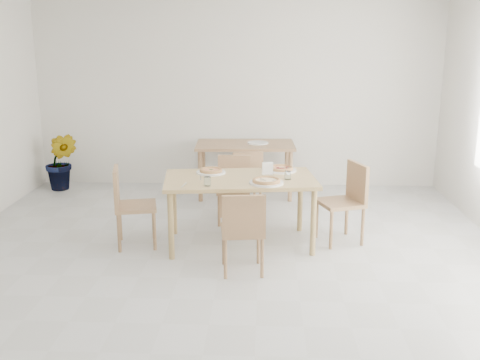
{
  "coord_description": "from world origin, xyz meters",
  "views": [
    {
      "loc": [
        0.43,
        -4.88,
        2.22
      ],
      "look_at": [
        0.17,
        0.93,
        0.72
      ],
      "focal_mm": 42.0,
      "sensor_mm": 36.0,
      "label": 1
    }
  ],
  "objects_px": {
    "chair_west": "(128,201)",
    "chair_back_n": "(247,149)",
    "main_table": "(240,185)",
    "chair_north": "(234,184)",
    "chair_south": "(243,227)",
    "chair_east": "(347,197)",
    "napkin_holder": "(268,169)",
    "tumbler_a": "(288,175)",
    "plate_margherita": "(211,172)",
    "plate_mushroom": "(266,183)",
    "second_table": "(245,150)",
    "pizza_mushroom": "(266,181)",
    "chair_back_s": "(246,176)",
    "pizza_margherita": "(211,170)",
    "plate_empty": "(258,143)",
    "plate_pepperoni": "(281,170)",
    "pizza_pepperoni": "(281,168)",
    "potted_plant": "(61,162)",
    "tumbler_b": "(207,181)"
  },
  "relations": [
    {
      "from": "chair_west",
      "to": "plate_mushroom",
      "type": "distance_m",
      "value": 1.51
    },
    {
      "from": "plate_margherita",
      "to": "pizza_margherita",
      "type": "height_order",
      "value": "pizza_margherita"
    },
    {
      "from": "plate_margherita",
      "to": "plate_empty",
      "type": "bearing_deg",
      "value": 74.63
    },
    {
      "from": "chair_south",
      "to": "plate_mushroom",
      "type": "xyz_separation_m",
      "value": [
        0.22,
        0.58,
        0.29
      ]
    },
    {
      "from": "tumbler_b",
      "to": "potted_plant",
      "type": "height_order",
      "value": "potted_plant"
    },
    {
      "from": "plate_pepperoni",
      "to": "second_table",
      "type": "bearing_deg",
      "value": 105.7
    },
    {
      "from": "plate_margherita",
      "to": "plate_empty",
      "type": "xyz_separation_m",
      "value": [
        0.49,
        1.79,
        0.0
      ]
    },
    {
      "from": "chair_west",
      "to": "plate_mushroom",
      "type": "height_order",
      "value": "chair_west"
    },
    {
      "from": "chair_south",
      "to": "chair_west",
      "type": "bearing_deg",
      "value": -35.78
    },
    {
      "from": "plate_margherita",
      "to": "napkin_holder",
      "type": "height_order",
      "value": "napkin_holder"
    },
    {
      "from": "plate_margherita",
      "to": "chair_back_n",
      "type": "bearing_deg",
      "value": 82.94
    },
    {
      "from": "napkin_holder",
      "to": "tumbler_a",
      "type": "bearing_deg",
      "value": -46.17
    },
    {
      "from": "pizza_margherita",
      "to": "napkin_holder",
      "type": "xyz_separation_m",
      "value": [
        0.62,
        -0.07,
        0.04
      ]
    },
    {
      "from": "pizza_mushroom",
      "to": "second_table",
      "type": "relative_size",
      "value": 0.23
    },
    {
      "from": "plate_mushroom",
      "to": "second_table",
      "type": "bearing_deg",
      "value": 97.7
    },
    {
      "from": "plate_empty",
      "to": "potted_plant",
      "type": "distance_m",
      "value": 2.92
    },
    {
      "from": "plate_mushroom",
      "to": "pizza_pepperoni",
      "type": "relative_size",
      "value": 1.05
    },
    {
      "from": "second_table",
      "to": "chair_back_s",
      "type": "distance_m",
      "value": 0.73
    },
    {
      "from": "chair_east",
      "to": "plate_pepperoni",
      "type": "height_order",
      "value": "chair_east"
    },
    {
      "from": "pizza_pepperoni",
      "to": "plate_empty",
      "type": "xyz_separation_m",
      "value": [
        -0.28,
        1.65,
        -0.02
      ]
    },
    {
      "from": "plate_margherita",
      "to": "pizza_mushroom",
      "type": "relative_size",
      "value": 0.98
    },
    {
      "from": "plate_mushroom",
      "to": "chair_south",
      "type": "bearing_deg",
      "value": -110.57
    },
    {
      "from": "chair_east",
      "to": "plate_empty",
      "type": "bearing_deg",
      "value": -170.56
    },
    {
      "from": "chair_north",
      "to": "plate_margherita",
      "type": "height_order",
      "value": "chair_north"
    },
    {
      "from": "tumbler_a",
      "to": "second_table",
      "type": "distance_m",
      "value": 2.09
    },
    {
      "from": "second_table",
      "to": "pizza_pepperoni",
      "type": "bearing_deg",
      "value": -76.62
    },
    {
      "from": "potted_plant",
      "to": "napkin_holder",
      "type": "bearing_deg",
      "value": -33.61
    },
    {
      "from": "pizza_margherita",
      "to": "pizza_mushroom",
      "type": "distance_m",
      "value": 0.75
    },
    {
      "from": "second_table",
      "to": "plate_empty",
      "type": "height_order",
      "value": "plate_empty"
    },
    {
      "from": "pizza_mushroom",
      "to": "chair_back_n",
      "type": "xyz_separation_m",
      "value": [
        -0.3,
        2.98,
        -0.27
      ]
    },
    {
      "from": "pizza_pepperoni",
      "to": "second_table",
      "type": "height_order",
      "value": "pizza_pepperoni"
    },
    {
      "from": "pizza_margherita",
      "to": "potted_plant",
      "type": "relative_size",
      "value": 0.39
    },
    {
      "from": "chair_west",
      "to": "chair_back_n",
      "type": "xyz_separation_m",
      "value": [
        1.19,
        2.85,
        0.01
      ]
    },
    {
      "from": "pizza_mushroom",
      "to": "tumbler_a",
      "type": "distance_m",
      "value": 0.29
    },
    {
      "from": "chair_east",
      "to": "tumbler_b",
      "type": "distance_m",
      "value": 1.59
    },
    {
      "from": "plate_mushroom",
      "to": "second_table",
      "type": "xyz_separation_m",
      "value": [
        -0.3,
        2.2,
        -0.1
      ]
    },
    {
      "from": "pizza_pepperoni",
      "to": "pizza_margherita",
      "type": "bearing_deg",
      "value": -169.57
    },
    {
      "from": "chair_back_s",
      "to": "chair_back_n",
      "type": "distance_m",
      "value": 1.47
    },
    {
      "from": "chair_west",
      "to": "chair_back_n",
      "type": "relative_size",
      "value": 0.98
    },
    {
      "from": "chair_north",
      "to": "chair_back_n",
      "type": "xyz_separation_m",
      "value": [
        0.1,
        1.92,
        0.05
      ]
    },
    {
      "from": "pizza_pepperoni",
      "to": "tumbler_b",
      "type": "xyz_separation_m",
      "value": [
        -0.76,
        -0.68,
        0.01
      ]
    },
    {
      "from": "main_table",
      "to": "chair_north",
      "type": "xyz_separation_m",
      "value": [
        -0.11,
        0.82,
        -0.21
      ]
    },
    {
      "from": "pizza_pepperoni",
      "to": "plate_mushroom",
      "type": "bearing_deg",
      "value": -105.88
    },
    {
      "from": "chair_south",
      "to": "chair_east",
      "type": "bearing_deg",
      "value": -145.65
    },
    {
      "from": "pizza_margherita",
      "to": "pizza_pepperoni",
      "type": "xyz_separation_m",
      "value": [
        0.77,
        0.14,
        0.0
      ]
    },
    {
      "from": "plate_pepperoni",
      "to": "potted_plant",
      "type": "relative_size",
      "value": 0.41
    },
    {
      "from": "plate_pepperoni",
      "to": "pizza_mushroom",
      "type": "relative_size",
      "value": 1.07
    },
    {
      "from": "chair_north",
      "to": "plate_pepperoni",
      "type": "distance_m",
      "value": 0.8
    },
    {
      "from": "chair_back_s",
      "to": "chair_back_n",
      "type": "bearing_deg",
      "value": -102.7
    },
    {
      "from": "plate_margherita",
      "to": "chair_back_s",
      "type": "xyz_separation_m",
      "value": [
        0.35,
        1.08,
        -0.3
      ]
    }
  ]
}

